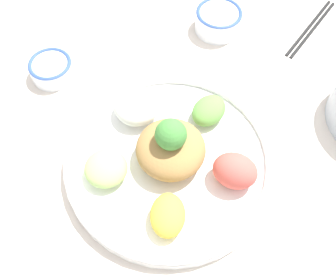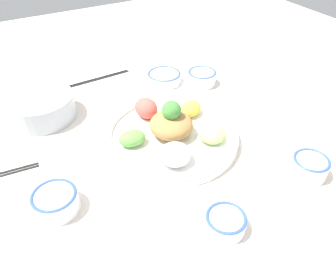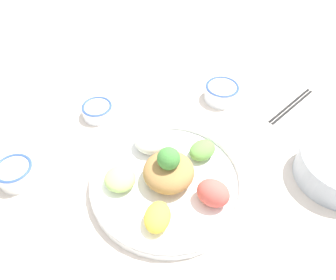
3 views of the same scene
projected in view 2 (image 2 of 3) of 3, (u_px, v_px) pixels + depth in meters
ground_plane at (165, 150)px, 0.84m from camera, size 2.40×2.40×0.00m
salad_platter at (171, 133)px, 0.85m from camera, size 0.35×0.35×0.12m
sauce_bowl_red at (202, 77)px, 1.09m from camera, size 0.09×0.09×0.05m
rice_bowl_blue at (56, 201)px, 0.68m from camera, size 0.09×0.09×0.05m
sauce_bowl_dark at (226, 222)px, 0.64m from camera, size 0.08×0.08×0.04m
rice_bowl_plain at (164, 77)px, 1.10m from camera, size 0.11×0.11×0.04m
sauce_bowl_far at (310, 166)px, 0.76m from camera, size 0.08×0.08×0.05m
side_serving_bowl at (41, 106)px, 0.93m from camera, size 0.19×0.19×0.07m
chopsticks_pair_near at (99, 78)px, 1.13m from camera, size 0.22×0.03×0.01m
serving_spoon_main at (335, 242)px, 0.63m from camera, size 0.07×0.11×0.01m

